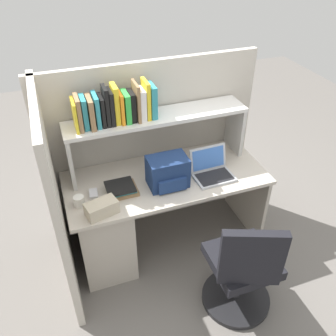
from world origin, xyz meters
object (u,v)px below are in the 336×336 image
paper_cup (79,201)px  office_chair (242,272)px  backpack (168,172)px  computer_mouse (93,194)px  laptop (212,170)px  tissue_box (102,208)px

paper_cup → office_chair: 1.26m
backpack → paper_cup: size_ratio=3.70×
computer_mouse → paper_cup: 0.14m
laptop → backpack: size_ratio=1.06×
tissue_box → office_chair: 1.08m
tissue_box → office_chair: bearing=-47.8°
backpack → tissue_box: size_ratio=1.36×
office_chair → tissue_box: bearing=-12.1°
computer_mouse → paper_cup: paper_cup is taller
laptop → backpack: 0.37m
laptop → paper_cup: laptop is taller
laptop → office_chair: bearing=-95.5°
office_chair → backpack: bearing=-45.8°
laptop → tissue_box: bearing=-170.7°
laptop → office_chair: (-0.07, -0.71, -0.39)m
tissue_box → office_chair: (0.84, -0.56, -0.39)m
paper_cup → tissue_box: bearing=-45.2°
laptop → tissue_box: 0.92m
backpack → office_chair: bearing=-67.2°
laptop → backpack: bearing=179.2°
computer_mouse → paper_cup: bearing=-139.5°
computer_mouse → office_chair: size_ratio=0.11×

